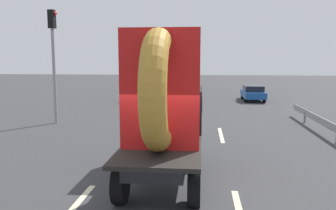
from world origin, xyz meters
TOP-DOWN VIEW (x-y plane):
  - ground_plane at (0.00, 0.00)m, footprint 120.00×120.00m
  - flatbed_truck at (0.01, 0.81)m, footprint 2.02×5.06m
  - distant_sedan at (-3.69, 18.59)m, footprint 1.75×4.09m
  - traffic_light at (-6.48, 8.52)m, footprint 0.42×0.36m
  - lane_dash_left_near at (-1.84, -1.39)m, footprint 0.16×2.73m
  - lane_dash_left_far at (-1.84, 6.52)m, footprint 0.16×2.64m
  - lane_dash_right_far at (1.86, 6.51)m, footprint 0.16×2.99m
  - oncoming_car at (4.99, 19.26)m, footprint 1.58×3.68m

SIDE VIEW (x-z plane):
  - ground_plane at x=0.00m, z-range 0.00..0.00m
  - lane_dash_left_near at x=-1.84m, z-range 0.00..0.01m
  - lane_dash_left_far at x=-1.84m, z-range 0.00..0.01m
  - lane_dash_right_far at x=1.86m, z-range 0.00..0.01m
  - oncoming_car at x=4.99m, z-range 0.04..1.25m
  - distant_sedan at x=-3.69m, z-range 0.05..1.38m
  - flatbed_truck at x=0.01m, z-range -0.15..3.90m
  - traffic_light at x=-6.48m, z-range 0.88..6.59m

